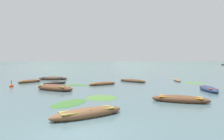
{
  "coord_description": "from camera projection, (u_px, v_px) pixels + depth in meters",
  "views": [
    {
      "loc": [
        2.08,
        -7.78,
        2.99
      ],
      "look_at": [
        -3.29,
        51.79,
        0.15
      ],
      "focal_mm": 31.74,
      "sensor_mm": 36.0,
      "label": 1
    }
  ],
  "objects": [
    {
      "name": "rowboat_1",
      "position": [
        133.0,
        81.0,
        27.82
      ],
      "size": [
        4.15,
        3.49,
        0.5
      ],
      "color": "#4C3323",
      "rests_on": "ground"
    },
    {
      "name": "rowboat_7",
      "position": [
        30.0,
        81.0,
        27.04
      ],
      "size": [
        2.6,
        3.44,
        0.5
      ],
      "color": "brown",
      "rests_on": "ground"
    },
    {
      "name": "rowboat_0",
      "position": [
        180.0,
        99.0,
        14.31
      ],
      "size": [
        4.22,
        2.06,
        0.61
      ],
      "color": "brown",
      "rests_on": "ground"
    },
    {
      "name": "mooring_buoy",
      "position": [
        11.0,
        86.0,
        22.41
      ],
      "size": [
        0.46,
        0.46,
        0.93
      ],
      "color": "#DB4C1E",
      "rests_on": "ground"
    },
    {
      "name": "ground_plane",
      "position": [
        130.0,
        61.0,
        1500.32
      ],
      "size": [
        6000.0,
        6000.0,
        0.0
      ],
      "primitive_type": "plane",
      "color": "#476066"
    },
    {
      "name": "mountain_3",
      "position": [
        196.0,
        50.0,
        1886.47
      ],
      "size": [
        934.83,
        934.83,
        217.1
      ],
      "primitive_type": "cone",
      "color": "#56665B",
      "rests_on": "ground"
    },
    {
      "name": "rowboat_4",
      "position": [
        55.0,
        83.0,
        25.05
      ],
      "size": [
        2.69,
        2.95,
        0.5
      ],
      "color": "#2D2826",
      "rests_on": "ground"
    },
    {
      "name": "mountain_2",
      "position": [
        138.0,
        52.0,
        2110.13
      ],
      "size": [
        854.65,
        854.65,
        198.67
      ],
      "primitive_type": "cone",
      "color": "slate",
      "rests_on": "ground"
    },
    {
      "name": "mountain_1",
      "position": [
        69.0,
        46.0,
        2047.67
      ],
      "size": [
        1019.49,
        1019.49,
        305.57
      ],
      "primitive_type": "cone",
      "color": "slate",
      "rests_on": "ground"
    },
    {
      "name": "rowboat_6",
      "position": [
        55.0,
        88.0,
        20.09
      ],
      "size": [
        4.83,
        3.26,
        0.73
      ],
      "color": "brown",
      "rests_on": "ground"
    },
    {
      "name": "rowboat_3",
      "position": [
        103.0,
        84.0,
        24.33
      ],
      "size": [
        3.53,
        3.0,
        0.47
      ],
      "color": "brown",
      "rests_on": "ground"
    },
    {
      "name": "weed_patch_1",
      "position": [
        78.0,
        85.0,
        24.1
      ],
      "size": [
        3.41,
        1.59,
        0.14
      ],
      "primitive_type": "ellipsoid",
      "rotation": [
        0.0,
        0.0,
        3.03
      ],
      "color": "#38662D",
      "rests_on": "ground"
    },
    {
      "name": "rowboat_9",
      "position": [
        53.0,
        78.0,
        31.13
      ],
      "size": [
        4.64,
        1.56,
        0.62
      ],
      "color": "#4C3323",
      "rests_on": "ground"
    },
    {
      "name": "weed_patch_4",
      "position": [
        195.0,
        83.0,
        26.23
      ],
      "size": [
        3.39,
        3.15,
        0.14
      ],
      "primitive_type": "ellipsoid",
      "rotation": [
        0.0,
        0.0,
        2.53
      ],
      "color": "#477033",
      "rests_on": "ground"
    },
    {
      "name": "rowboat_12",
      "position": [
        177.0,
        80.0,
        28.91
      ],
      "size": [
        0.77,
        3.05,
        0.35
      ],
      "color": "brown",
      "rests_on": "ground"
    },
    {
      "name": "rowboat_10",
      "position": [
        88.0,
        113.0,
        10.56
      ],
      "size": [
        3.93,
        3.3,
        0.6
      ],
      "color": "brown",
      "rests_on": "ground"
    },
    {
      "name": "weed_patch_5",
      "position": [
        69.0,
        103.0,
        13.84
      ],
      "size": [
        2.85,
        3.78,
        0.14
      ],
      "primitive_type": "ellipsoid",
      "rotation": [
        0.0,
        0.0,
        1.23
      ],
      "color": "#38662D",
      "rests_on": "ground"
    },
    {
      "name": "rowboat_11",
      "position": [
        208.0,
        89.0,
        19.44
      ],
      "size": [
        1.17,
        3.68,
        0.62
      ],
      "color": "navy",
      "rests_on": "ground"
    },
    {
      "name": "weed_patch_2",
      "position": [
        101.0,
        98.0,
        15.9
      ],
      "size": [
        3.41,
        3.46,
        0.14
      ],
      "primitive_type": "ellipsoid",
      "rotation": [
        0.0,
        0.0,
        2.03
      ],
      "color": "#477033",
      "rests_on": "ground"
    }
  ]
}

